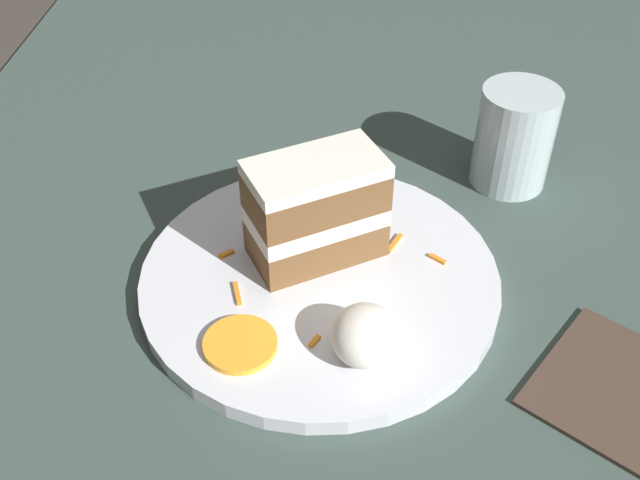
{
  "coord_description": "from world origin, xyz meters",
  "views": [
    {
      "loc": [
        0.46,
        0.01,
        0.48
      ],
      "look_at": [
        -0.0,
        -0.02,
        0.07
      ],
      "focal_mm": 42.0,
      "sensor_mm": 36.0,
      "label": 1
    }
  ],
  "objects_px": {
    "orange_garnish": "(240,344)",
    "drinking_glass": "(513,144)",
    "plate": "(320,275)",
    "cake_slice": "(316,210)",
    "cream_dollop": "(365,335)"
  },
  "relations": [
    {
      "from": "orange_garnish",
      "to": "drinking_glass",
      "type": "bearing_deg",
      "value": 136.96
    },
    {
      "from": "plate",
      "to": "cream_dollop",
      "type": "xyz_separation_m",
      "value": [
        0.09,
        0.04,
        0.03
      ]
    },
    {
      "from": "drinking_glass",
      "to": "cake_slice",
      "type": "bearing_deg",
      "value": -53.02
    },
    {
      "from": "cake_slice",
      "to": "cream_dollop",
      "type": "xyz_separation_m",
      "value": [
        0.11,
        0.04,
        -0.03
      ]
    },
    {
      "from": "cream_dollop",
      "to": "plate",
      "type": "bearing_deg",
      "value": -156.31
    },
    {
      "from": "plate",
      "to": "cake_slice",
      "type": "relative_size",
      "value": 2.42
    },
    {
      "from": "drinking_glass",
      "to": "orange_garnish",
      "type": "bearing_deg",
      "value": -43.04
    },
    {
      "from": "drinking_glass",
      "to": "cream_dollop",
      "type": "bearing_deg",
      "value": -29.14
    },
    {
      "from": "plate",
      "to": "drinking_glass",
      "type": "relative_size",
      "value": 3.02
    },
    {
      "from": "cake_slice",
      "to": "cream_dollop",
      "type": "bearing_deg",
      "value": 172.85
    },
    {
      "from": "orange_garnish",
      "to": "drinking_glass",
      "type": "xyz_separation_m",
      "value": [
        -0.25,
        0.23,
        0.03
      ]
    },
    {
      "from": "plate",
      "to": "orange_garnish",
      "type": "xyz_separation_m",
      "value": [
        0.09,
        -0.06,
        0.01
      ]
    },
    {
      "from": "cake_slice",
      "to": "drinking_glass",
      "type": "relative_size",
      "value": 1.25
    },
    {
      "from": "plate",
      "to": "drinking_glass",
      "type": "xyz_separation_m",
      "value": [
        -0.16,
        0.18,
        0.04
      ]
    },
    {
      "from": "cake_slice",
      "to": "drinking_glass",
      "type": "bearing_deg",
      "value": -81.77
    }
  ]
}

